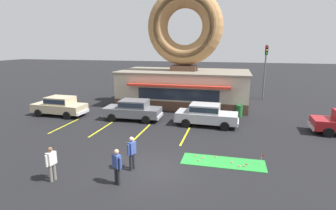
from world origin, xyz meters
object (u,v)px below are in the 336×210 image
(golf_ball, at_px, (206,162))
(traffic_light_pole, at_px, (265,65))
(pedestrian_blue_sweater_man, at_px, (51,162))
(pedestrian_leather_jacket_man, at_px, (132,152))
(car_grey, at_px, (133,109))
(putting_flag_pin, at_px, (262,157))
(pedestrian_hooded_kid, at_px, (117,165))
(car_silver, at_px, (206,114))
(trash_bin, at_px, (239,111))
(car_champagne, at_px, (60,105))

(golf_ball, bearing_deg, traffic_light_pole, 75.67)
(golf_ball, distance_m, pedestrian_blue_sweater_man, 7.17)
(golf_ball, height_order, pedestrian_leather_jacket_man, pedestrian_leather_jacket_man)
(pedestrian_leather_jacket_man, bearing_deg, car_grey, 110.83)
(putting_flag_pin, bearing_deg, pedestrian_hooded_kid, -151.53)
(golf_ball, height_order, pedestrian_hooded_kid, pedestrian_hooded_kid)
(putting_flag_pin, bearing_deg, car_silver, 119.49)
(trash_bin, relative_size, traffic_light_pole, 0.17)
(car_silver, distance_m, pedestrian_hooded_kid, 9.65)
(golf_ball, distance_m, car_champagne, 14.26)
(golf_ball, relative_size, car_grey, 0.01)
(golf_ball, relative_size, pedestrian_hooded_kid, 0.03)
(pedestrian_hooded_kid, height_order, pedestrian_leather_jacket_man, pedestrian_leather_jacket_man)
(car_champagne, bearing_deg, traffic_light_pole, 32.58)
(car_silver, bearing_deg, golf_ball, -84.28)
(golf_ball, xyz_separation_m, pedestrian_leather_jacket_man, (-3.33, -1.48, 0.86))
(golf_ball, distance_m, car_grey, 9.13)
(trash_bin, bearing_deg, pedestrian_hooded_kid, -112.84)
(golf_ball, bearing_deg, pedestrian_hooded_kid, -140.03)
(trash_bin, bearing_deg, car_grey, -159.84)
(pedestrian_leather_jacket_man, bearing_deg, golf_ball, 24.00)
(car_grey, height_order, pedestrian_leather_jacket_man, pedestrian_leather_jacket_man)
(putting_flag_pin, relative_size, pedestrian_blue_sweater_man, 0.35)
(car_grey, distance_m, trash_bin, 8.67)
(car_champagne, bearing_deg, pedestrian_leather_jacket_man, -39.30)
(trash_bin, bearing_deg, traffic_light_pole, 71.22)
(car_silver, relative_size, trash_bin, 4.73)
(car_grey, xyz_separation_m, trash_bin, (8.13, 2.98, -0.37))
(putting_flag_pin, xyz_separation_m, pedestrian_hooded_kid, (-6.14, -3.33, 0.43))
(car_silver, xyz_separation_m, trash_bin, (2.40, 3.14, -0.37))
(golf_ball, distance_m, pedestrian_hooded_kid, 4.57)
(car_champagne, bearing_deg, car_silver, 0.40)
(car_grey, distance_m, pedestrian_blue_sweater_man, 9.79)
(car_grey, bearing_deg, putting_flag_pin, -33.73)
(car_grey, relative_size, trash_bin, 4.73)
(traffic_light_pole, bearing_deg, putting_flag_pin, -95.80)
(pedestrian_leather_jacket_man, xyz_separation_m, trash_bin, (5.09, 10.97, -0.41))
(traffic_light_pole, bearing_deg, pedestrian_leather_jacket_man, -112.44)
(car_silver, xyz_separation_m, pedestrian_leather_jacket_man, (-2.69, -7.83, 0.03))
(pedestrian_hooded_kid, relative_size, traffic_light_pole, 0.27)
(golf_ball, xyz_separation_m, traffic_light_pole, (4.41, 17.25, 3.66))
(pedestrian_blue_sweater_man, bearing_deg, car_grey, 90.26)
(golf_ball, height_order, traffic_light_pole, traffic_light_pole)
(car_champagne, relative_size, pedestrian_leather_jacket_man, 2.81)
(pedestrian_leather_jacket_man, bearing_deg, putting_flag_pin, 17.73)
(car_silver, bearing_deg, pedestrian_leather_jacket_man, -108.98)
(pedestrian_leather_jacket_man, bearing_deg, trash_bin, 65.08)
(putting_flag_pin, height_order, car_silver, car_silver)
(pedestrian_leather_jacket_man, distance_m, trash_bin, 12.10)
(golf_ball, distance_m, trash_bin, 9.66)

